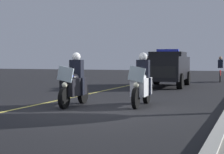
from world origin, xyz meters
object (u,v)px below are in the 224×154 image
at_px(police_motorcycle_lead_left, 74,84).
at_px(police_motorcycle_lead_right, 142,84).
at_px(cyclist_background, 220,69).
at_px(police_suv, 167,67).

height_order(police_motorcycle_lead_left, police_motorcycle_lead_right, same).
bearing_deg(cyclist_background, police_motorcycle_lead_right, -5.36).
bearing_deg(police_motorcycle_lead_left, cyclist_background, 167.28).
relative_size(police_motorcycle_lead_left, police_motorcycle_lead_right, 1.00).
height_order(police_motorcycle_lead_left, cyclist_background, police_motorcycle_lead_left).
bearing_deg(police_suv, police_motorcycle_lead_left, -5.71).
bearing_deg(police_motorcycle_lead_right, police_suv, -173.04).
relative_size(police_suv, cyclist_background, 2.83).
bearing_deg(police_motorcycle_lead_left, police_motorcycle_lead_right, 110.64).
distance_m(police_motorcycle_lead_right, cyclist_background, 14.07).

